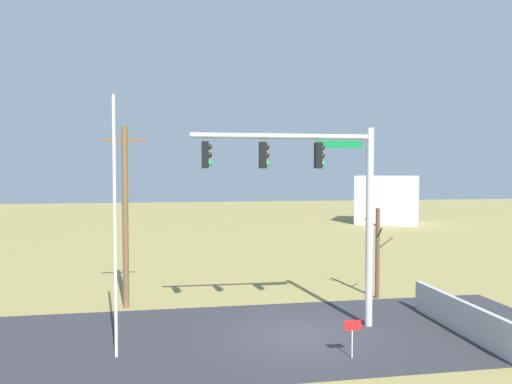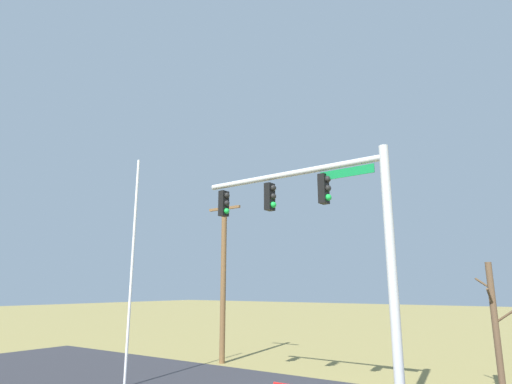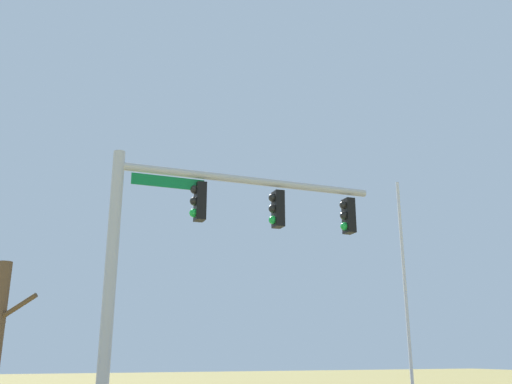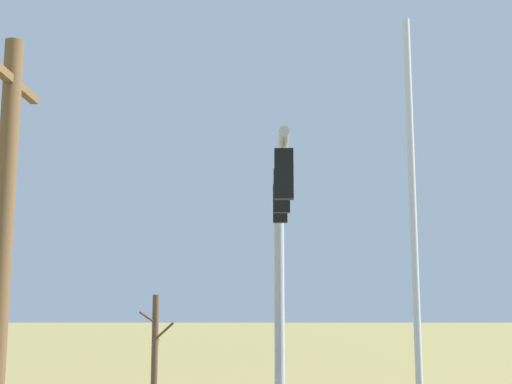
{
  "view_description": "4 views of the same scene",
  "coord_description": "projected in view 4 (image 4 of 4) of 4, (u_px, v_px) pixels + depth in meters",
  "views": [
    {
      "loc": [
        -4.36,
        -16.65,
        5.86
      ],
      "look_at": [
        -1.43,
        0.65,
        5.16
      ],
      "focal_mm": 33.53,
      "sensor_mm": 36.0,
      "label": 1
    },
    {
      "loc": [
        6.66,
        -11.66,
        3.41
      ],
      "look_at": [
        -1.32,
        -0.15,
        6.57
      ],
      "focal_mm": 29.8,
      "sensor_mm": 36.0,
      "label": 2
    },
    {
      "loc": [
        4.46,
        13.2,
        2.89
      ],
      "look_at": [
        -0.62,
        0.43,
        6.93
      ],
      "focal_mm": 38.71,
      "sensor_mm": 36.0,
      "label": 3
    },
    {
      "loc": [
        -15.44,
        1.08,
        4.29
      ],
      "look_at": [
        -1.27,
        1.09,
        6.47
      ],
      "focal_mm": 45.88,
      "sensor_mm": 36.0,
      "label": 4
    }
  ],
  "objects": [
    {
      "name": "bare_tree",
      "position": [
        155.0,
        363.0,
        19.79
      ],
      "size": [
        1.27,
        1.02,
        4.22
      ],
      "color": "brown",
      "rests_on": "ground_plane"
    },
    {
      "name": "flagpole",
      "position": [
        416.0,
        303.0,
        9.07
      ],
      "size": [
        0.1,
        0.1,
        8.3
      ],
      "primitive_type": "cylinder",
      "color": "silver",
      "rests_on": "ground_plane"
    },
    {
      "name": "signal_mast",
      "position": [
        280.0,
        250.0,
        16.41
      ],
      "size": [
        6.89,
        0.44,
        7.55
      ],
      "color": "#B2B5BA",
      "rests_on": "ground_plane"
    }
  ]
}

